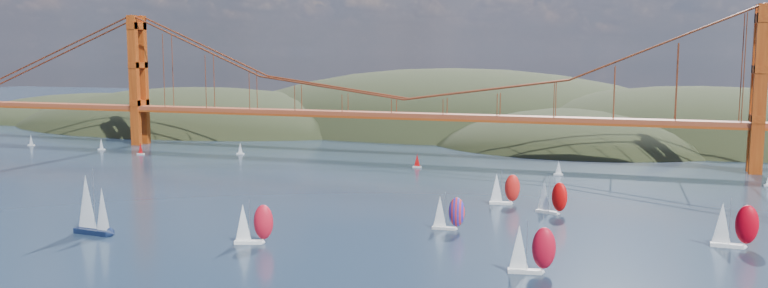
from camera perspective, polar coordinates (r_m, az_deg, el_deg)
headlands at (r=373.98m, az=12.77°, el=-1.16°), size 725.00×225.00×96.00m
bridge at (r=283.07m, az=1.40°, el=5.52°), size 552.00×12.00×55.00m
sloop_navy at (r=175.94m, az=-21.41°, el=-4.35°), size 9.57×5.66×14.60m
racer_0 at (r=158.36m, az=-9.97°, el=-5.94°), size 8.39×5.32×9.38m
racer_1 at (r=138.14m, az=11.12°, el=-7.82°), size 8.66×4.30×9.75m
racer_3 at (r=188.94m, az=12.63°, el=-3.92°), size 8.22×5.27×9.19m
racer_4 at (r=168.62m, az=25.10°, el=-5.57°), size 8.91×3.62×10.26m
racer_5 at (r=198.17m, az=9.13°, el=-3.35°), size 8.06×4.14×9.06m
racer_rwb at (r=168.80m, az=4.89°, el=-5.20°), size 7.42×3.07×8.49m
distant_boat_0 at (r=351.87m, az=-25.30°, el=0.27°), size 3.00×2.00×4.70m
distant_boat_1 at (r=325.06m, az=-20.74°, el=-0.01°), size 3.00×2.00×4.70m
distant_boat_2 at (r=305.86m, az=-18.06°, el=-0.32°), size 3.00×2.00×4.70m
distant_boat_3 at (r=296.42m, az=-10.90°, el=-0.32°), size 3.00×2.00×4.70m
distant_boat_8 at (r=248.49m, az=13.16°, el=-1.78°), size 3.00×2.00×4.70m
distant_boat_9 at (r=258.32m, az=2.54°, el=-1.27°), size 3.00×2.00×4.70m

